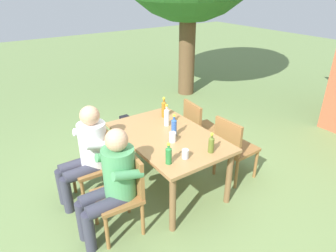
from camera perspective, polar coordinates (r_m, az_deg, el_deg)
name	(u,v)px	position (r m, az deg, el deg)	size (l,w,h in m)	color
ground_plane	(168,185)	(3.97, 0.00, -11.12)	(24.00, 24.00, 0.00)	#6B844C
dining_table	(168,142)	(3.62, 0.00, -3.00)	(1.48, 0.95, 0.73)	#A37547
chair_near_right	(124,190)	(3.13, -8.39, -11.88)	(0.48, 0.48, 0.87)	olive
chair_near_left	(98,160)	(3.65, -13.20, -6.31)	(0.46, 0.46, 0.87)	olive
chair_far_right	(233,146)	(3.92, 12.26, -3.73)	(0.46, 0.46, 0.87)	olive
chair_far_left	(199,127)	(4.35, 5.89, -0.10)	(0.49, 0.49, 0.87)	olive
person_in_white_shirt	(112,179)	(3.00, -10.54, -9.97)	(0.47, 0.61, 1.18)	#4C935B
person_in_plaid_shirt	(87,150)	(3.53, -15.13, -4.49)	(0.47, 0.61, 1.18)	white
bottle_blue	(174,127)	(3.50, 1.15, -0.15)	(0.06, 0.06, 0.28)	#2D56A3
bottle_green	(169,155)	(2.99, 0.12, -5.50)	(0.06, 0.06, 0.23)	#287A38
bottle_amber	(164,109)	(4.00, -0.78, 3.33)	(0.06, 0.06, 0.28)	#996019
bottle_olive	(211,144)	(3.22, 8.23, -3.43)	(0.06, 0.06, 0.23)	#566623
bottle_clear	(167,116)	(3.76, -0.26, 1.82)	(0.06, 0.06, 0.28)	white
cup_white	(173,137)	(3.40, 0.88, -2.12)	(0.08, 0.08, 0.12)	white
cup_steel	(185,154)	(3.11, 3.31, -5.33)	(0.07, 0.07, 0.10)	#B2B7BC
backpack_by_near_side	(127,131)	(4.87, -7.74, -0.93)	(0.29, 0.20, 0.43)	black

